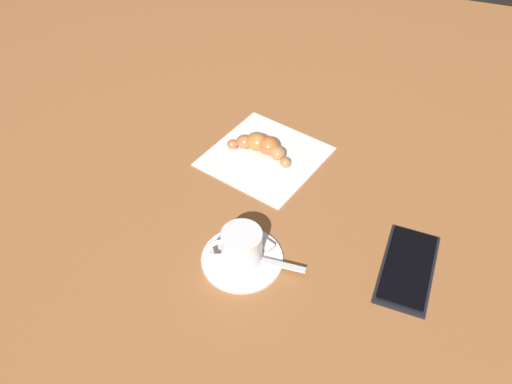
# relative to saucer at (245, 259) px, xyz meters

# --- Properties ---
(ground_plane) EXTENTS (1.80, 1.80, 0.00)m
(ground_plane) POSITION_rel_saucer_xyz_m (0.10, 0.00, -0.00)
(ground_plane) COLOR #A26336
(saucer) EXTENTS (0.12, 0.12, 0.01)m
(saucer) POSITION_rel_saucer_xyz_m (0.00, 0.00, 0.00)
(saucer) COLOR white
(saucer) RESTS_ON ground
(espresso_cup) EXTENTS (0.06, 0.08, 0.05)m
(espresso_cup) POSITION_rel_saucer_xyz_m (-0.00, 0.00, 0.03)
(espresso_cup) COLOR white
(espresso_cup) RESTS_ON saucer
(teaspoon) EXTENTS (0.02, 0.13, 0.01)m
(teaspoon) POSITION_rel_saucer_xyz_m (-0.00, -0.01, 0.01)
(teaspoon) COLOR silver
(teaspoon) RESTS_ON saucer
(sugar_packet) EXTENTS (0.04, 0.06, 0.01)m
(sugar_packet) POSITION_rel_saucer_xyz_m (0.04, -0.01, 0.01)
(sugar_packet) COLOR white
(sugar_packet) RESTS_ON saucer
(napkin) EXTENTS (0.23, 0.23, 0.00)m
(napkin) POSITION_rel_saucer_xyz_m (0.23, 0.05, -0.00)
(napkin) COLOR white
(napkin) RESTS_ON ground
(croissant) EXTENTS (0.06, 0.13, 0.03)m
(croissant) POSITION_rel_saucer_xyz_m (0.24, 0.06, 0.01)
(croissant) COLOR #B77B47
(croissant) RESTS_ON napkin
(cell_phone) EXTENTS (0.15, 0.08, 0.01)m
(cell_phone) POSITION_rel_saucer_xyz_m (0.06, -0.23, -0.00)
(cell_phone) COLOR black
(cell_phone) RESTS_ON ground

